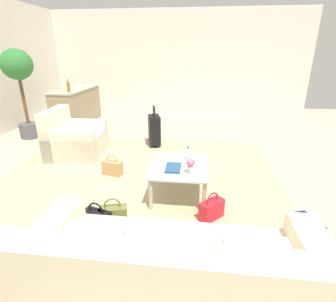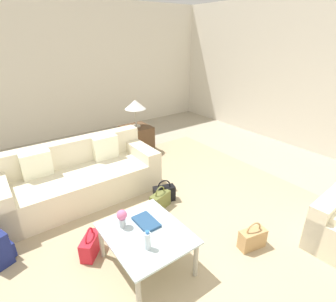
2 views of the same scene
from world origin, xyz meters
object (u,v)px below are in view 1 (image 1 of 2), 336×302
bar_console (77,106)px  handbag_tan (112,168)px  wine_bottle_clear (87,82)px  handbag_black (97,220)px  couch (174,284)px  wine_glass_left_of_centre (84,82)px  coffee_table (180,169)px  coffee_table_book (173,168)px  handbag_olive (113,215)px  flower_vase (191,164)px  suitcase_black (154,129)px  potted_ficus (19,77)px  wine_glass_leftmost (63,88)px  armchair (73,140)px  wine_bottle_amber (68,87)px  backpack_navy (301,238)px  handbag_red (212,209)px  water_bottle (188,154)px

bar_console → handbag_tan: size_ratio=5.29×
wine_bottle_clear → handbag_tan: bearing=-152.7°
bar_console → handbag_black: bearing=-153.0°
couch → wine_glass_left_of_centre: bearing=28.5°
coffee_table → coffee_table_book: 0.16m
handbag_olive → handbag_tan: 1.35m
coffee_table → flower_vase: 0.32m
handbag_black → suitcase_black: bearing=-3.2°
wine_glass_left_of_centre → potted_ficus: bearing=163.4°
handbag_tan → handbag_olive: bearing=-161.4°
wine_glass_leftmost → wine_bottle_clear: bearing=-4.7°
armchair → handbag_black: bearing=-149.0°
wine_glass_leftmost → handbag_tan: bearing=-140.5°
wine_glass_left_of_centre → coffee_table: bearing=-143.1°
coffee_table_book → handbag_tan: coffee_table_book is taller
wine_bottle_amber → backpack_navy: size_ratio=0.75×
handbag_tan → flower_vase: bearing=-119.2°
handbag_black → backpack_navy: (-0.12, -2.15, 0.06)m
potted_ficus → handbag_olive: bearing=-134.9°
handbag_black → wine_glass_leftmost: bearing=30.7°
wine_bottle_amber → handbag_tan: (-2.44, -1.84, -0.95)m
couch → handbag_red: 1.33m
flower_vase → handbag_red: 0.61m
wine_bottle_clear → handbag_black: (-4.95, -2.12, -0.95)m
handbag_red → handbag_tan: size_ratio=1.00×
coffee_table → handbag_tan: size_ratio=2.56×
flower_vase → bar_console: bar_console is taller
handbag_olive → backpack_navy: 2.02m
wine_glass_leftmost → potted_ficus: (-0.65, 0.62, 0.29)m
coffee_table → wine_glass_left_of_centre: (4.15, 3.12, 0.67)m
coffee_table → handbag_black: bearing=135.8°
armchair → bar_console: 2.40m
armchair → coffee_table_book: armchair is taller
coffee_table → wine_glass_left_of_centre: size_ratio=5.93×
coffee_table → handbag_olive: coffee_table is taller
handbag_red → backpack_navy: backpack_navy is taller
handbag_tan → potted_ficus: (1.70, 2.56, 1.24)m
potted_ficus → flower_vase: bearing=-122.2°
flower_vase → wine_bottle_amber: 4.47m
coffee_table_book → wine_bottle_amber: wine_bottle_amber is taller
bar_console → backpack_navy: 6.30m
bar_console → wine_glass_leftmost: 0.87m
wine_glass_leftmost → potted_ficus: size_ratio=0.08×
handbag_tan → potted_ficus: bearing=56.4°
flower_vase → water_bottle: bearing=6.8°
wine_bottle_amber → potted_ficus: 1.07m
handbag_red → handbag_tan: same height
suitcase_black → flower_vase: bearing=-159.0°
coffee_table_book → handbag_tan: bearing=59.1°
wine_bottle_clear → potted_ficus: bearing=158.8°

